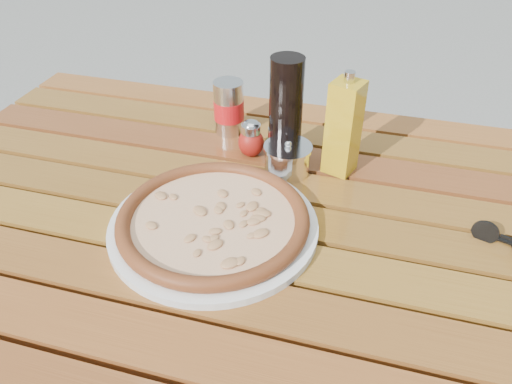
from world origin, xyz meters
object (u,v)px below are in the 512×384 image
(pepper_shaker, at_px, (251,139))
(oregano_shaker, at_px, (277,143))
(soda_can, at_px, (229,108))
(table, at_px, (253,243))
(plate, at_px, (214,226))
(pizza, at_px, (213,219))
(sunglasses, at_px, (505,239))
(parmesan_tin, at_px, (288,158))
(olive_oil_cruet, at_px, (344,128))
(dark_bottle, at_px, (286,111))

(pepper_shaker, relative_size, oregano_shaker, 1.00)
(pepper_shaker, distance_m, soda_can, 0.11)
(table, distance_m, soda_can, 0.33)
(pepper_shaker, height_order, oregano_shaker, same)
(plate, distance_m, pizza, 0.02)
(plate, distance_m, sunglasses, 0.49)
(table, distance_m, parmesan_tin, 0.18)
(plate, xyz_separation_m, parmesan_tin, (0.08, 0.21, 0.02))
(parmesan_tin, bearing_deg, sunglasses, -16.77)
(pizza, distance_m, olive_oil_cruet, 0.31)
(olive_oil_cruet, bearing_deg, sunglasses, -27.52)
(olive_oil_cruet, relative_size, parmesan_tin, 2.16)
(table, bearing_deg, soda_can, 116.30)
(plate, distance_m, dark_bottle, 0.28)
(table, height_order, pepper_shaker, pepper_shaker)
(pizza, bearing_deg, pepper_shaker, 91.06)
(pepper_shaker, bearing_deg, olive_oil_cruet, -1.56)
(olive_oil_cruet, bearing_deg, soda_can, 161.44)
(plate, distance_m, parmesan_tin, 0.23)
(table, height_order, oregano_shaker, oregano_shaker)
(dark_bottle, bearing_deg, oregano_shaker, -161.79)
(table, relative_size, sunglasses, 12.65)
(soda_can, height_order, sunglasses, soda_can)
(table, xyz_separation_m, dark_bottle, (0.01, 0.19, 0.19))
(oregano_shaker, distance_m, soda_can, 0.16)
(pizza, height_order, soda_can, soda_can)
(plate, height_order, sunglasses, sunglasses)
(soda_can, distance_m, sunglasses, 0.61)
(table, xyz_separation_m, olive_oil_cruet, (0.13, 0.18, 0.17))
(pizza, height_order, dark_bottle, dark_bottle)
(table, distance_m, pizza, 0.13)
(dark_bottle, height_order, soda_can, dark_bottle)
(pepper_shaker, height_order, olive_oil_cruet, olive_oil_cruet)
(dark_bottle, height_order, sunglasses, dark_bottle)
(parmesan_tin, distance_m, sunglasses, 0.41)
(pizza, height_order, pepper_shaker, pepper_shaker)
(soda_can, distance_m, parmesan_tin, 0.21)
(plate, xyz_separation_m, dark_bottle, (0.07, 0.25, 0.10))
(dark_bottle, xyz_separation_m, parmesan_tin, (0.02, -0.04, -0.08))
(pizza, distance_m, oregano_shaker, 0.25)
(soda_can, xyz_separation_m, olive_oil_cruet, (0.26, -0.09, 0.04))
(oregano_shaker, distance_m, olive_oil_cruet, 0.14)
(sunglasses, bearing_deg, pepper_shaker, 179.69)
(plate, height_order, oregano_shaker, oregano_shaker)
(pizza, distance_m, soda_can, 0.34)
(plate, height_order, pizza, pizza)
(table, bearing_deg, dark_bottle, 85.92)
(oregano_shaker, height_order, dark_bottle, dark_bottle)
(pizza, xyz_separation_m, dark_bottle, (0.07, 0.25, 0.09))
(pizza, xyz_separation_m, olive_oil_cruet, (0.18, 0.24, 0.07))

